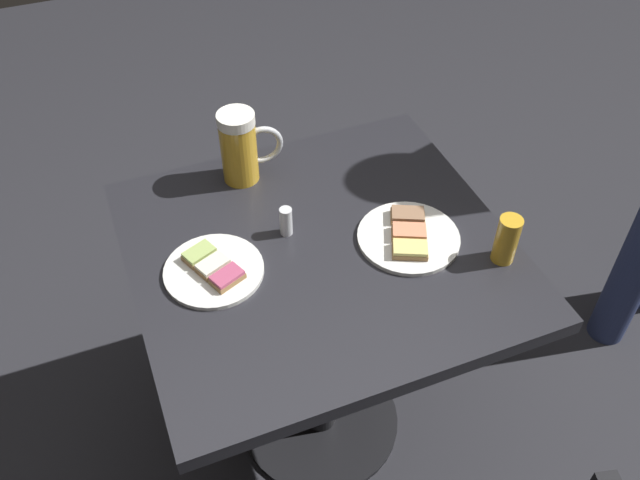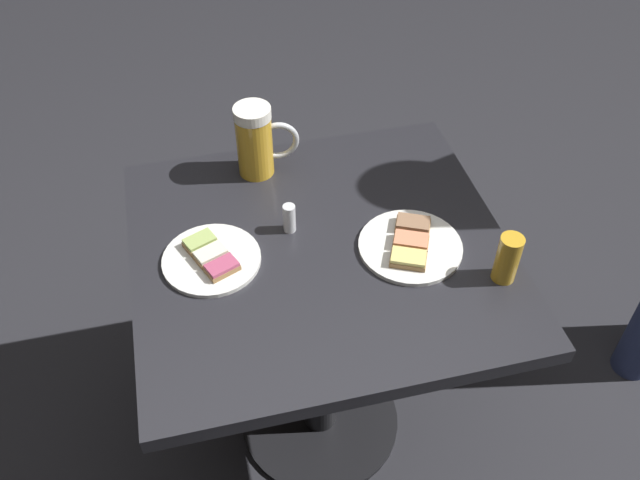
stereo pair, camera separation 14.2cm
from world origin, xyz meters
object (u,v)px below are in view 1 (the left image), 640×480
Objects in this scene: beer_glass_small at (507,240)px; salt_shaker at (286,221)px; plate_far at (214,269)px; beer_mug at (241,147)px; plate_near at (409,236)px.

beer_glass_small reaches higher than salt_shaker.
salt_shaker is at bearing 107.13° from plate_far.
beer_glass_small is at bearing 43.01° from beer_mug.
beer_glass_small reaches higher than plate_near.
plate_near is at bearing 38.94° from beer_mug.
beer_glass_small is (0.18, 0.57, 0.05)m from plate_far.
beer_mug is 2.61× the size of salt_shaker.
beer_glass_small is at bearing 72.17° from plate_far.
plate_near is 0.26m from salt_shaker.
plate_far is at bearing -98.31° from plate_near.
plate_near is at bearing -128.25° from beer_glass_small.
plate_near is 0.20m from beer_glass_small.
beer_mug is 1.62× the size of beer_glass_small.
salt_shaker reaches higher than plate_far.
beer_mug is at bearing -172.00° from salt_shaker.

